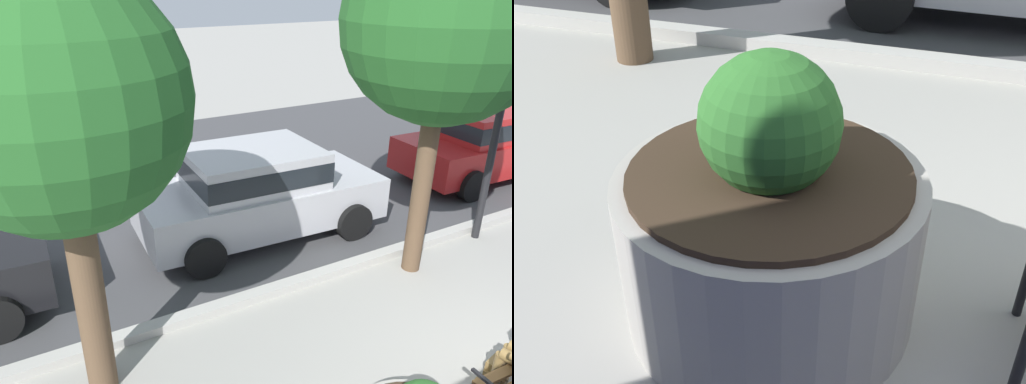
# 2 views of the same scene
# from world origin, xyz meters

# --- Properties ---
(street_surface) EXTENTS (60.00, 9.00, 0.01)m
(street_surface) POSITION_xyz_m (0.00, 7.50, 0.00)
(street_surface) COLOR #424244
(street_surface) RESTS_ON ground
(curb_stone) EXTENTS (60.00, 0.20, 0.12)m
(curb_stone) POSITION_xyz_m (0.00, 2.90, 0.06)
(curb_stone) COLOR #B2AFA8
(curb_stone) RESTS_ON ground
(street_tree_near_bench) EXTENTS (2.33, 2.33, 4.32)m
(street_tree_near_bench) POSITION_xyz_m (-4.30, 2.31, 3.12)
(street_tree_near_bench) COLOR brown
(street_tree_near_bench) RESTS_ON ground
(street_tree_down_street) EXTENTS (2.69, 2.69, 4.98)m
(street_tree_down_street) POSITION_xyz_m (0.40, 2.48, 3.61)
(street_tree_down_street) COLOR brown
(street_tree_down_street) RESTS_ON ground
(parked_car_silver) EXTENTS (4.17, 2.06, 1.56)m
(parked_car_silver) POSITION_xyz_m (-1.16, 4.57, 0.84)
(parked_car_silver) COLOR #B7B7BC
(parked_car_silver) RESTS_ON ground
(parked_car_red) EXTENTS (4.17, 2.06, 1.56)m
(parked_car_red) POSITION_xyz_m (4.55, 4.57, 0.84)
(parked_car_red) COLOR #B21E1E
(parked_car_red) RESTS_ON ground
(lamp_post) EXTENTS (0.32, 0.32, 3.90)m
(lamp_post) POSITION_xyz_m (2.09, 2.68, 2.55)
(lamp_post) COLOR black
(lamp_post) RESTS_ON ground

